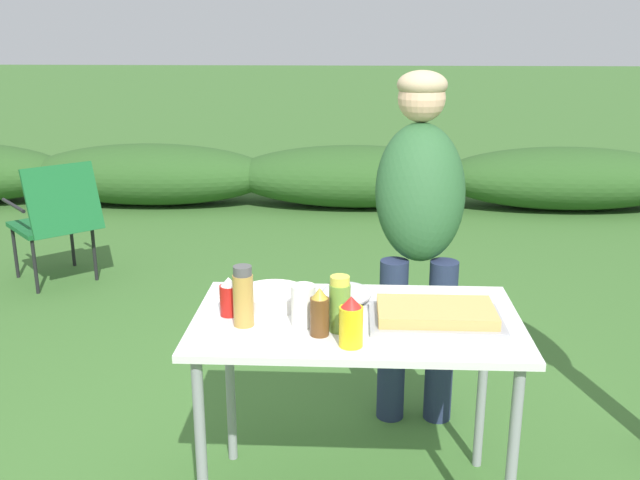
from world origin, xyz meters
The scene contains 13 objects.
shrub_hedge centered at (0.00, 4.52, 0.29)m, with size 14.40×0.90×0.59m.
folding_table centered at (0.00, 0.00, 0.66)m, with size 1.10×0.64×0.74m.
food_tray centered at (0.26, -0.03, 0.77)m, with size 0.44×0.26×0.06m.
plate_stack centered at (-0.30, 0.11, 0.76)m, with size 0.24×0.24×0.05m, color white.
mixing_bowl centered at (-0.04, 0.13, 0.77)m, with size 0.18×0.18×0.06m, color silver.
paper_cup_stack centered at (-0.17, -0.07, 0.81)m, with size 0.08×0.08×0.14m, color white.
spice_jar centered at (-0.37, -0.08, 0.84)m, with size 0.07×0.07×0.20m.
mustard_bottle centered at (-0.02, -0.22, 0.82)m, with size 0.07×0.07×0.16m.
relish_jar centered at (-0.06, -0.11, 0.83)m, with size 0.07×0.07×0.18m.
ketchup_bottle centered at (-0.43, 0.00, 0.80)m, with size 0.06×0.06×0.14m.
beer_bottle centered at (-0.12, -0.15, 0.82)m, with size 0.06×0.06×0.16m.
standing_person_with_beanie centered at (0.27, 0.73, 0.92)m, with size 0.38×0.48×1.50m.
camp_chair_green_behind_table centered at (-1.99, 2.25, 0.47)m, with size 0.74×0.75×0.83m.
Camera 1 is at (-0.02, -2.22, 1.68)m, focal length 40.00 mm.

